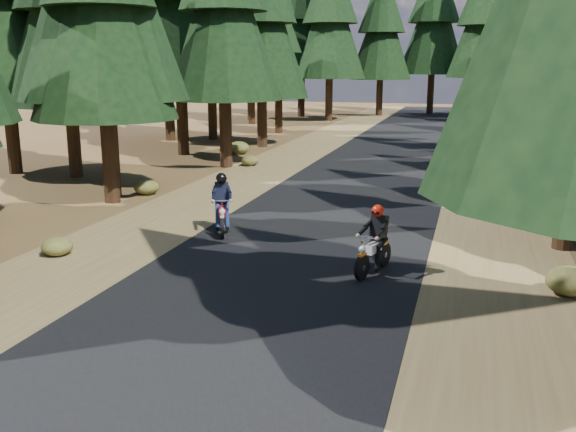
{
  "coord_description": "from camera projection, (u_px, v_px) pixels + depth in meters",
  "views": [
    {
      "loc": [
        3.82,
        -11.71,
        4.41
      ],
      "look_at": [
        0.0,
        1.5,
        1.1
      ],
      "focal_mm": 40.0,
      "sensor_mm": 36.0,
      "label": 1
    }
  ],
  "objects": [
    {
      "name": "rider_follow",
      "position": [
        222.0,
        213.0,
        16.85
      ],
      "size": [
        1.15,
        1.84,
        1.58
      ],
      "rotation": [
        0.0,
        0.0,
        3.52
      ],
      "color": "maroon",
      "rests_on": "road"
    },
    {
      "name": "road",
      "position": [
        323.0,
        226.0,
        17.67
      ],
      "size": [
        6.0,
        100.0,
        0.01
      ],
      "primitive_type": "cube",
      "color": "black",
      "rests_on": "ground"
    },
    {
      "name": "rider_lead",
      "position": [
        374.0,
        251.0,
        13.6
      ],
      "size": [
        0.96,
        1.73,
        1.47
      ],
      "rotation": [
        0.0,
        0.0,
        2.85
      ],
      "color": "white",
      "rests_on": "road"
    },
    {
      "name": "understory_shrubs",
      "position": [
        379.0,
        204.0,
        19.06
      ],
      "size": [
        15.27,
        28.61,
        0.71
      ],
      "color": "#474C1E",
      "rests_on": "ground"
    },
    {
      "name": "shoulder_r",
      "position": [
        498.0,
        239.0,
        16.43
      ],
      "size": [
        3.2,
        100.0,
        0.01
      ],
      "primitive_type": "cube",
      "color": "brown",
      "rests_on": "ground"
    },
    {
      "name": "shoulder_l",
      "position": [
        171.0,
        215.0,
        18.91
      ],
      "size": [
        3.2,
        100.0,
        0.01
      ],
      "primitive_type": "cube",
      "color": "brown",
      "rests_on": "ground"
    },
    {
      "name": "ground",
      "position": [
        267.0,
        285.0,
        13.0
      ],
      "size": [
        120.0,
        120.0,
        0.0
      ],
      "primitive_type": "plane",
      "color": "#49301A",
      "rests_on": "ground"
    }
  ]
}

